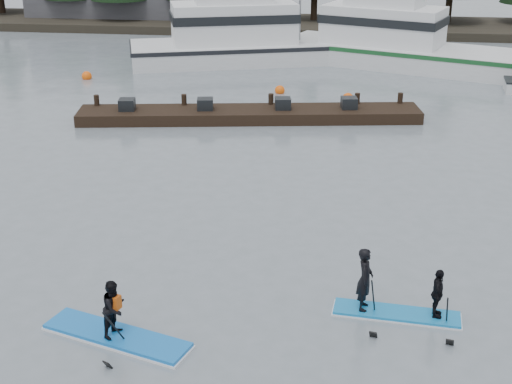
# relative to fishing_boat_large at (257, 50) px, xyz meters

# --- Properties ---
(ground) EXTENTS (160.00, 160.00, 0.00)m
(ground) POSITION_rel_fishing_boat_large_xyz_m (2.98, -29.92, -0.70)
(ground) COLOR slate
(ground) RESTS_ON ground
(far_shore) EXTENTS (70.00, 8.00, 0.60)m
(far_shore) POSITION_rel_fishing_boat_large_xyz_m (2.98, 12.08, -0.40)
(far_shore) COLOR #2D281E
(far_shore) RESTS_ON ground
(treeline) EXTENTS (60.00, 4.00, 8.00)m
(treeline) POSITION_rel_fishing_boat_large_xyz_m (2.98, 12.08, -0.70)
(treeline) COLOR black
(treeline) RESTS_ON ground
(fishing_boat_large) EXTENTS (16.97, 9.23, 9.38)m
(fishing_boat_large) POSITION_rel_fishing_boat_large_xyz_m (0.00, 0.00, 0.00)
(fishing_boat_large) COLOR silver
(fishing_boat_large) RESTS_ON ground
(fishing_boat_medium) EXTENTS (16.07, 9.61, 9.09)m
(fishing_boat_medium) POSITION_rel_fishing_boat_large_xyz_m (8.87, -0.29, -0.05)
(fishing_boat_medium) COLOR silver
(fishing_boat_medium) RESTS_ON ground
(floating_dock) EXTENTS (15.53, 4.41, 0.51)m
(floating_dock) POSITION_rel_fishing_boat_large_xyz_m (1.26, -12.75, -0.45)
(floating_dock) COLOR black
(floating_dock) RESTS_ON ground
(buoy_d) EXTENTS (0.55, 0.55, 0.55)m
(buoy_d) POSITION_rel_fishing_boat_large_xyz_m (5.65, -8.93, -0.70)
(buoy_d) COLOR #FF5C0C
(buoy_d) RESTS_ON ground
(buoy_a) EXTENTS (0.55, 0.55, 0.55)m
(buoy_a) POSITION_rel_fishing_boat_large_xyz_m (-8.84, -5.97, -0.70)
(buoy_a) COLOR #FF5C0C
(buoy_a) RESTS_ON ground
(buoy_b) EXTENTS (0.51, 0.51, 0.51)m
(buoy_b) POSITION_rel_fishing_boat_large_xyz_m (2.15, -7.73, -0.70)
(buoy_b) COLOR #FF5C0C
(buoy_b) RESTS_ON ground
(paddleboard_solo) EXTENTS (3.63, 1.89, 1.89)m
(paddleboard_solo) POSITION_rel_fishing_boat_large_xyz_m (0.61, -30.39, -0.23)
(paddleboard_solo) COLOR blue
(paddleboard_solo) RESTS_ON ground
(paddleboard_duo) EXTENTS (3.05, 1.24, 2.18)m
(paddleboard_duo) POSITION_rel_fishing_boat_large_xyz_m (6.93, -28.59, -0.08)
(paddleboard_duo) COLOR #147ABF
(paddleboard_duo) RESTS_ON ground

